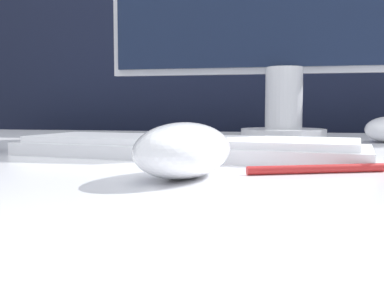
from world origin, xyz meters
The scene contains 4 objects.
partition_panel centered at (0.00, 0.70, 0.62)m, with size 5.00×0.03×1.23m.
computer_mouse_near centered at (-0.01, -0.21, 0.74)m, with size 0.10×0.13×0.05m.
keyboard centered at (-0.04, -0.04, 0.73)m, with size 0.45×0.20×0.02m.
pen centered at (0.10, -0.16, 0.72)m, with size 0.13×0.06×0.01m.
Camera 1 is at (0.07, -0.58, 0.78)m, focal length 42.00 mm.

